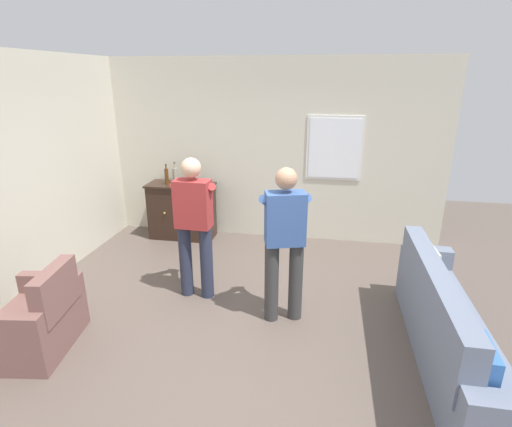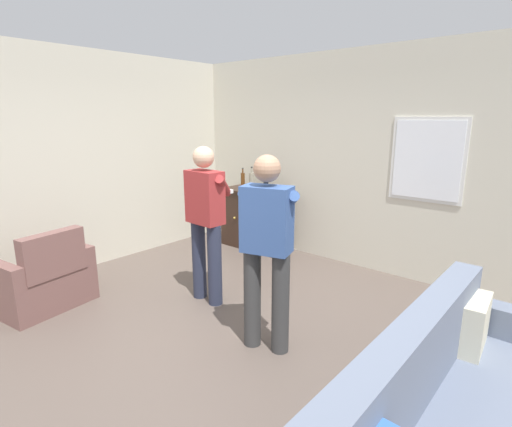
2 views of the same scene
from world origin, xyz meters
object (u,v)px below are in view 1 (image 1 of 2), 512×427
at_px(sideboard_cabinet, 182,211).
at_px(bottle_spirits_clear, 193,176).
at_px(bottle_wine_green, 167,176).
at_px(bottle_liquor_amber, 175,175).
at_px(person_standing_left, 194,222).
at_px(person_standing_right, 285,238).
at_px(armchair, 38,321).
at_px(couch, 446,328).

distance_m(sideboard_cabinet, bottle_spirits_clear, 0.61).
bearing_deg(bottle_wine_green, bottle_liquor_amber, 34.36).
distance_m(sideboard_cabinet, bottle_liquor_amber, 0.58).
relative_size(sideboard_cabinet, bottle_spirits_clear, 3.24).
height_order(bottle_spirits_clear, person_standing_left, person_standing_left).
xyz_separation_m(bottle_liquor_amber, bottle_spirits_clear, (0.30, -0.02, 0.00)).
height_order(bottle_wine_green, person_standing_right, person_standing_right).
bearing_deg(person_standing_right, armchair, -157.71).
bearing_deg(bottle_spirits_clear, bottle_liquor_amber, 175.88).
bearing_deg(person_standing_left, bottle_wine_green, 121.00).
bearing_deg(person_standing_left, couch, -16.04).
bearing_deg(armchair, sideboard_cabinet, 82.56).
bearing_deg(bottle_spirits_clear, couch, -37.81).
bearing_deg(bottle_wine_green, armchair, -93.52).
bearing_deg(bottle_wine_green, sideboard_cabinet, 10.50).
relative_size(couch, sideboard_cabinet, 2.35).
height_order(sideboard_cabinet, bottle_wine_green, bottle_wine_green).
bearing_deg(person_standing_left, armchair, -134.09).
distance_m(armchair, person_standing_left, 1.83).
height_order(bottle_spirits_clear, person_standing_right, person_standing_right).
bearing_deg(bottle_liquor_amber, couch, -35.62).
xyz_separation_m(sideboard_cabinet, person_standing_right, (1.87, -2.02, 0.49)).
distance_m(couch, sideboard_cabinet, 4.21).
xyz_separation_m(couch, bottle_wine_green, (-3.61, 2.43, 0.67)).
bearing_deg(sideboard_cabinet, person_standing_right, -47.20).
relative_size(armchair, sideboard_cabinet, 0.91).
bearing_deg(bottle_wine_green, person_standing_right, -43.67).
xyz_separation_m(bottle_spirits_clear, person_standing_right, (1.67, -2.04, -0.09)).
height_order(couch, bottle_liquor_amber, bottle_liquor_amber).
bearing_deg(bottle_spirits_clear, person_standing_right, -50.69).
xyz_separation_m(sideboard_cabinet, bottle_liquor_amber, (-0.09, 0.04, 0.58)).
distance_m(couch, bottle_spirits_clear, 4.11).
bearing_deg(sideboard_cabinet, armchair, -97.44).
xyz_separation_m(couch, armchair, (-3.79, -0.48, -0.06)).
height_order(armchair, person_standing_left, person_standing_left).
bearing_deg(couch, person_standing_left, 163.96).
relative_size(bottle_liquor_amber, person_standing_left, 0.20).
height_order(sideboard_cabinet, bottle_spirits_clear, bottle_spirits_clear).
bearing_deg(couch, bottle_spirits_clear, 142.19).
height_order(sideboard_cabinet, person_standing_left, person_standing_left).
bearing_deg(person_standing_left, person_standing_right, -15.82).
bearing_deg(sideboard_cabinet, bottle_liquor_amber, 157.45).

